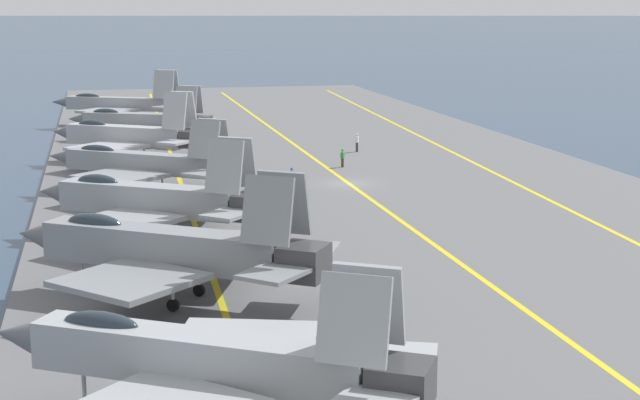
% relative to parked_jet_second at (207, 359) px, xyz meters
% --- Properties ---
extents(ground_plane, '(2000.00, 2000.00, 0.00)m').
position_rel_parked_jet_second_xyz_m(ground_plane, '(44.45, -16.42, -3.08)').
color(ground_plane, '#2D425B').
extents(carrier_deck, '(184.12, 48.84, 0.40)m').
position_rel_parked_jet_second_xyz_m(carrier_deck, '(44.45, -16.42, -2.88)').
color(carrier_deck, slate).
rests_on(carrier_deck, ground).
extents(deck_stripe_foul_line, '(165.52, 8.73, 0.01)m').
position_rel_parked_jet_second_xyz_m(deck_stripe_foul_line, '(44.45, -29.85, -2.67)').
color(deck_stripe_foul_line, yellow).
rests_on(deck_stripe_foul_line, carrier_deck).
extents(deck_stripe_centerline, '(165.71, 0.36, 0.01)m').
position_rel_parked_jet_second_xyz_m(deck_stripe_centerline, '(44.45, -16.42, -2.67)').
color(deck_stripe_centerline, yellow).
rests_on(deck_stripe_centerline, carrier_deck).
extents(deck_stripe_edge_line, '(165.67, 4.29, 0.01)m').
position_rel_parked_jet_second_xyz_m(deck_stripe_edge_line, '(44.45, -2.99, -2.67)').
color(deck_stripe_edge_line, yellow).
rests_on(deck_stripe_edge_line, carrier_deck).
extents(parked_jet_second, '(12.82, 15.79, 6.35)m').
position_rel_parked_jet_second_xyz_m(parked_jet_second, '(0.00, 0.00, 0.00)').
color(parked_jet_second, '#9EA3A8').
rests_on(parked_jet_second, carrier_deck).
extents(parked_jet_third, '(13.95, 16.38, 6.82)m').
position_rel_parked_jet_second_xyz_m(parked_jet_third, '(15.48, 0.20, 0.04)').
color(parked_jet_third, gray).
rests_on(parked_jet_third, carrier_deck).
extents(parked_jet_fourth, '(13.61, 15.52, 6.58)m').
position_rel_parked_jet_second_xyz_m(parked_jet_fourth, '(29.01, 0.15, -0.21)').
color(parked_jet_fourth, '#93999E').
rests_on(parked_jet_fourth, carrier_deck).
extents(parked_jet_fifth, '(13.34, 15.88, 6.14)m').
position_rel_parked_jet_second_xyz_m(parked_jet_fifth, '(42.82, -0.07, -0.13)').
color(parked_jet_fifth, gray).
rests_on(parked_jet_fifth, carrier_deck).
extents(parked_jet_sixth, '(13.55, 15.13, 6.73)m').
position_rel_parked_jet_second_xyz_m(parked_jet_sixth, '(58.59, 0.61, -0.11)').
color(parked_jet_sixth, '#A8AAAF').
rests_on(parked_jet_sixth, carrier_deck).
extents(parked_jet_seventh, '(12.12, 15.90, 5.99)m').
position_rel_parked_jet_second_xyz_m(parked_jet_seventh, '(72.62, -1.16, -0.46)').
color(parked_jet_seventh, gray).
rests_on(parked_jet_seventh, carrier_deck).
extents(parked_jet_eighth, '(13.06, 16.94, 6.72)m').
position_rel_parked_jet_second_xyz_m(parked_jet_eighth, '(86.67, 0.46, -0.02)').
color(parked_jet_eighth, '#93999E').
rests_on(parked_jet_eighth, carrier_deck).
extents(crew_green_vest, '(0.46, 0.43, 1.65)m').
position_rel_parked_jet_second_xyz_m(crew_green_vest, '(52.34, -17.87, -1.77)').
color(crew_green_vest, '#383328').
rests_on(crew_green_vest, carrier_deck).
extents(crew_white_vest, '(0.46, 0.41, 1.82)m').
position_rel_parked_jet_second_xyz_m(crew_white_vest, '(60.82, -21.47, -1.67)').
color(crew_white_vest, '#383328').
rests_on(crew_white_vest, carrier_deck).
extents(crew_blue_vest, '(0.44, 0.46, 1.75)m').
position_rel_parked_jet_second_xyz_m(crew_blue_vest, '(42.91, -11.40, -1.71)').
color(crew_blue_vest, '#4C473D').
rests_on(crew_blue_vest, carrier_deck).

